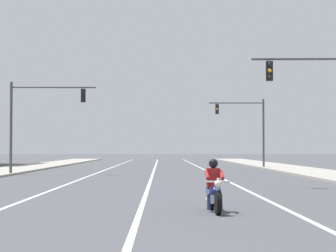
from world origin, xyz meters
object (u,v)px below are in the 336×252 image
object	(u,v)px
traffic_signal_near_left	(36,113)
traffic_signal_near_right	(336,96)
motorcycle_with_rider	(214,191)
traffic_signal_mid_right	(248,122)

from	to	relation	value
traffic_signal_near_left	traffic_signal_near_right	bearing A→B (deg)	-39.47
motorcycle_with_rider	traffic_signal_near_left	size ratio (longest dim) A/B	0.35
traffic_signal_near_right	traffic_signal_near_left	size ratio (longest dim) A/B	1.00
motorcycle_with_rider	traffic_signal_mid_right	xyz separation A→B (m)	(6.27, 38.70, 3.52)
motorcycle_with_rider	traffic_signal_mid_right	size ratio (longest dim) A/B	0.35
traffic_signal_mid_right	traffic_signal_near_right	bearing A→B (deg)	-89.50
traffic_signal_near_left	traffic_signal_mid_right	distance (m)	21.40
motorcycle_with_rider	traffic_signal_mid_right	world-z (taller)	traffic_signal_mid_right
motorcycle_with_rider	traffic_signal_mid_right	bearing A→B (deg)	80.80
traffic_signal_near_right	traffic_signal_mid_right	xyz separation A→B (m)	(-0.24, 27.56, -0.03)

